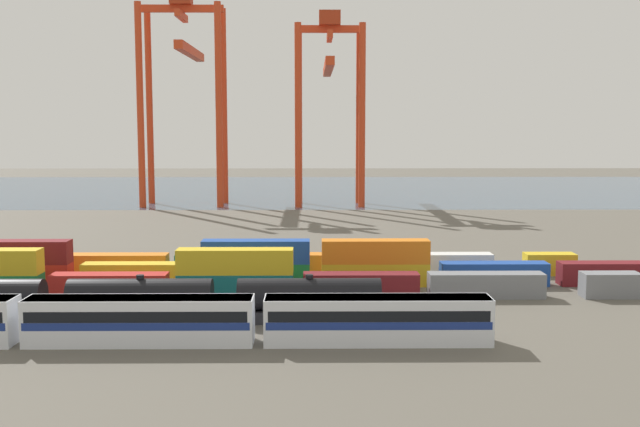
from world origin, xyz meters
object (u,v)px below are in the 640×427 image
(freight_tank_row, at_px, (141,300))
(gantry_crane_central, at_px, (329,88))
(passenger_train, at_px, (140,318))
(shipping_container_25, at_px, (442,264))
(shipping_container_4, at_px, (110,286))
(shipping_container_20, at_px, (612,274))
(gantry_crane_west, at_px, (184,77))

(freight_tank_row, distance_m, gantry_crane_central, 112.82)
(passenger_train, bearing_deg, shipping_container_25, 44.16)
(shipping_container_4, xyz_separation_m, shipping_container_20, (55.27, 6.14, 0.00))
(shipping_container_4, relative_size, shipping_container_25, 1.00)
(shipping_container_4, xyz_separation_m, gantry_crane_central, (25.19, 98.52, 25.68))
(shipping_container_4, relative_size, gantry_crane_central, 0.28)
(gantry_crane_west, relative_size, gantry_crane_central, 1.10)
(gantry_crane_central, bearing_deg, shipping_container_25, -82.23)
(gantry_crane_central, bearing_deg, freight_tank_row, -100.32)
(passenger_train, height_order, freight_tank_row, freight_tank_row)
(passenger_train, distance_m, gantry_crane_central, 119.36)
(gantry_crane_central, bearing_deg, shipping_container_4, -104.34)
(shipping_container_25, height_order, gantry_crane_west, gantry_crane_west)
(passenger_train, xyz_separation_m, gantry_crane_central, (18.17, 115.33, 24.84))
(passenger_train, height_order, shipping_container_20, passenger_train)
(shipping_container_4, xyz_separation_m, shipping_container_25, (36.97, 12.27, 0.00))
(freight_tank_row, relative_size, shipping_container_25, 3.64)
(shipping_container_25, distance_m, gantry_crane_west, 100.57)
(shipping_container_25, height_order, gantry_crane_central, gantry_crane_central)
(shipping_container_4, xyz_separation_m, gantry_crane_west, (-8.19, 97.62, 28.12))
(shipping_container_20, relative_size, gantry_crane_west, 0.25)
(shipping_container_4, bearing_deg, shipping_container_20, 6.33)
(shipping_container_25, relative_size, gantry_crane_central, 0.28)
(freight_tank_row, bearing_deg, gantry_crane_central, 79.68)
(passenger_train, height_order, gantry_crane_central, gantry_crane_central)
(shipping_container_25, bearing_deg, shipping_container_20, -18.53)
(shipping_container_20, bearing_deg, passenger_train, -154.57)
(passenger_train, height_order, shipping_container_4, passenger_train)
(shipping_container_20, bearing_deg, freight_tank_row, -162.32)
(freight_tank_row, height_order, shipping_container_25, freight_tank_row)
(shipping_container_4, bearing_deg, gantry_crane_west, 94.79)
(freight_tank_row, bearing_deg, gantry_crane_west, 97.25)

